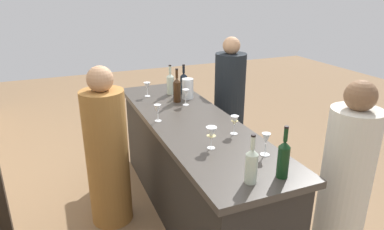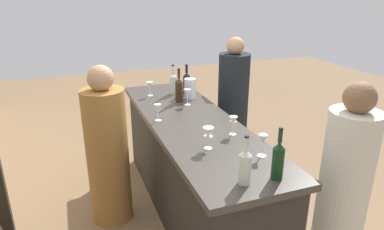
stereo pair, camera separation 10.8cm
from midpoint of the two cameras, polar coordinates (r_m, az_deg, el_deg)
The scene contains 17 objects.
ground_plane at distance 3.45m, azimuth 0.93°, elevation -15.42°, with size 12.00×12.00×0.00m, color #846647.
bar_counter at distance 3.20m, azimuth 0.98°, elevation -8.61°, with size 2.46×0.72×0.93m.
wine_bottle_leftmost_dark_green at distance 2.14m, azimuth 15.39°, elevation -7.12°, with size 0.07×0.07×0.33m.
wine_bottle_second_left_clear_pale at distance 2.06m, azimuth 10.23°, elevation -8.23°, with size 0.07×0.07×0.31m.
wine_bottle_center_amber_brown at distance 3.45m, azimuth -1.25°, elevation 4.25°, with size 0.08×0.08×0.34m.
wine_bottle_second_right_near_black at distance 3.72m, azimuth -0.05°, elevation 5.35°, with size 0.08×0.08×0.32m.
wine_bottle_rightmost_clear_pale at distance 3.72m, azimuth -2.28°, elevation 5.30°, with size 0.08×0.08×0.32m.
wine_glass_near_left at distance 2.40m, azimuth 12.84°, elevation -4.17°, with size 0.07×0.07×0.16m.
wine_glass_near_center at distance 2.70m, azimuth 7.94°, elevation -1.13°, with size 0.07×0.07×0.15m.
wine_glass_near_right at distance 3.35m, azimuth 0.16°, elevation 3.49°, with size 0.07×0.07×0.16m.
wine_glass_far_left at distance 2.45m, azimuth 3.97°, elevation -3.17°, with size 0.08×0.08×0.16m.
wine_glass_far_center at distance 3.66m, azimuth -6.10°, elevation 4.79°, with size 0.07×0.07×0.15m.
wine_glass_far_right at distance 2.97m, azimuth -4.61°, elevation 0.91°, with size 0.06×0.06×0.15m.
water_pitcher at distance 3.57m, azimuth 0.55°, elevation 4.37°, with size 0.12×0.12×0.21m.
person_left_guest at distance 2.77m, azimuth 24.73°, elevation -10.91°, with size 0.36×0.36×1.45m.
person_center_guest at distance 4.09m, azimuth 7.47°, elevation 1.30°, with size 0.41×0.41×1.50m.
person_right_guest at distance 3.11m, azimuth -12.76°, elevation -6.12°, with size 0.42×0.42×1.43m.
Camera 2 is at (-2.62, 0.97, 2.02)m, focal length 32.43 mm.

